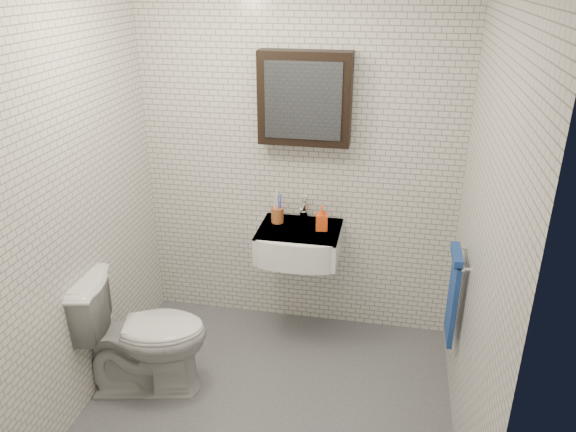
{
  "coord_description": "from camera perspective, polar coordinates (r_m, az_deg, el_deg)",
  "views": [
    {
      "loc": [
        0.63,
        -2.62,
        2.45
      ],
      "look_at": [
        0.03,
        0.45,
        1.08
      ],
      "focal_mm": 35.0,
      "sensor_mm": 36.0,
      "label": 1
    }
  ],
  "objects": [
    {
      "name": "toilet",
      "position": [
        3.65,
        -14.57,
        -11.47
      ],
      "size": [
        0.86,
        0.61,
        0.8
      ],
      "primitive_type": "imported",
      "rotation": [
        0.0,
        0.0,
        1.79
      ],
      "color": "silver",
      "rests_on": "ground"
    },
    {
      "name": "mirror_cabinet",
      "position": [
        3.67,
        1.71,
        11.83
      ],
      "size": [
        0.6,
        0.15,
        0.6
      ],
      "color": "black",
      "rests_on": "room_shell"
    },
    {
      "name": "towel_rail",
      "position": [
        3.46,
        16.46,
        -7.39
      ],
      "size": [
        0.09,
        0.3,
        0.58
      ],
      "color": "silver",
      "rests_on": "room_shell"
    },
    {
      "name": "soap_bottle",
      "position": [
        3.76,
        3.44,
        -0.2
      ],
      "size": [
        0.09,
        0.09,
        0.17
      ],
      "primitive_type": "imported",
      "rotation": [
        0.0,
        0.0,
        0.18
      ],
      "color": "orange",
      "rests_on": "washbasin"
    },
    {
      "name": "faucet",
      "position": [
        3.91,
        1.58,
        0.55
      ],
      "size": [
        0.06,
        0.2,
        0.15
      ],
      "color": "silver",
      "rests_on": "washbasin"
    },
    {
      "name": "toothbrush_cup",
      "position": [
        3.87,
        -1.09,
        0.18
      ],
      "size": [
        0.11,
        0.11,
        0.23
      ],
      "rotation": [
        0.0,
        0.0,
        0.3
      ],
      "color": "#9D5327",
      "rests_on": "washbasin"
    },
    {
      "name": "ground",
      "position": [
        3.64,
        -1.99,
        -18.6
      ],
      "size": [
        2.2,
        2.0,
        0.01
      ],
      "primitive_type": "cube",
      "color": "#4D4F54",
      "rests_on": "ground"
    },
    {
      "name": "washbasin",
      "position": [
        3.8,
        1.06,
        -2.83
      ],
      "size": [
        0.55,
        0.5,
        0.2
      ],
      "color": "white",
      "rests_on": "room_shell"
    },
    {
      "name": "room_shell",
      "position": [
        2.87,
        -2.4,
        3.54
      ],
      "size": [
        2.22,
        2.02,
        2.51
      ],
      "color": "silver",
      "rests_on": "ground"
    }
  ]
}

